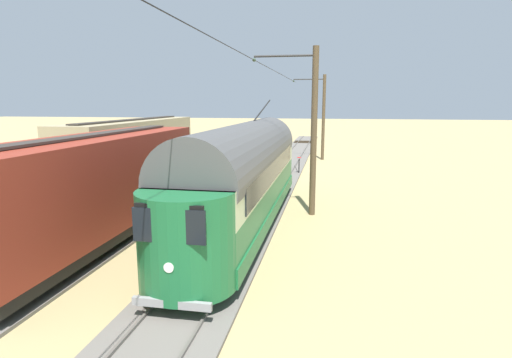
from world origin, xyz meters
The scene contains 13 objects.
ground_plane centered at (0.00, 0.00, 0.00)m, with size 220.00×220.00×0.00m, color tan.
track_streetcar_siding centered at (-4.92, -0.31, 0.05)m, with size 2.80×80.00×0.18m.
track_adjacent_siding centered at (0.00, -0.31, 0.05)m, with size 2.80×80.00×0.18m.
track_third_siding centered at (4.92, -0.31, 0.05)m, with size 2.80×80.00×0.18m.
vintage_streetcar centered at (-4.92, 5.82, 2.26)m, with size 2.65×16.48×5.11m.
boxcar_adjacent centered at (0.00, 8.97, 2.16)m, with size 2.96×12.44×3.85m.
coach_far_siding centered at (4.92, -3.76, 2.17)m, with size 2.96×14.88×3.85m.
catenary_pole_foreground centered at (-7.57, -15.15, 3.95)m, with size 2.95×0.28×7.55m.
catenary_pole_mid_near centered at (-7.57, 3.69, 3.95)m, with size 2.95×0.28×7.55m.
overhead_wire_run centered at (-4.97, 2.93, 7.01)m, with size 2.75×41.68×0.18m.
switch_stand centered at (-6.16, -7.11, 0.70)m, with size 0.50×0.30×1.24m.
spare_tie_stack centered at (8.77, -4.48, 0.27)m, with size 2.40×2.40×0.54m.
track_end_bumper centered at (4.92, -12.60, 0.40)m, with size 1.80×0.60×0.80m, color #B2A519.
Camera 1 is at (-8.46, 22.27, 5.14)m, focal length 28.69 mm.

